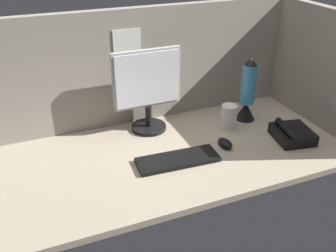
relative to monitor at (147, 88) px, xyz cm
name	(u,v)px	position (x,y,z in cm)	size (l,w,h in cm)	color
ground_plane	(162,155)	(-2.10, -25.11, -23.99)	(180.00, 80.00, 3.00)	tan
cubicle_wall_back	(135,67)	(-2.10, 12.39, 7.11)	(180.00, 5.50, 59.17)	gray
cubicle_wall_side	(323,68)	(85.40, -25.11, 7.09)	(5.00, 80.00, 59.17)	gray
monitor	(147,88)	(0.00, 0.00, 0.00)	(34.72, 18.00, 41.90)	black
keyboard	(178,160)	(1.54, -34.54, -21.49)	(37.00, 13.00, 2.00)	black
mouse	(225,143)	(27.71, -31.06, -20.79)	(5.60, 9.60, 3.40)	black
mug_ceramic_white	(229,117)	(38.71, -15.22, -16.17)	(8.17, 8.17, 12.64)	white
lava_lamp	(247,94)	(52.31, -9.99, -8.05)	(10.52, 10.52, 34.42)	black
desk_phone	(292,134)	(61.25, -37.87, -19.30)	(20.16, 21.76, 8.80)	black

